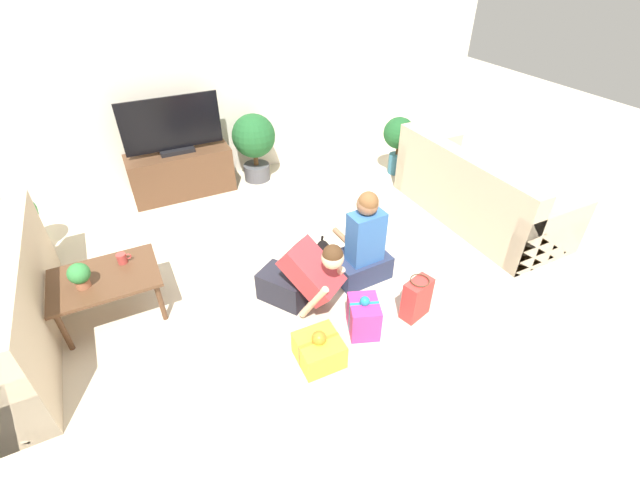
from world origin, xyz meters
name	(u,v)px	position (x,y,z in m)	size (l,w,h in m)	color
ground_plane	(295,289)	(0.00, 0.00, 0.00)	(16.00, 16.00, 0.00)	beige
wall_back	(204,79)	(0.00, 2.63, 1.30)	(8.40, 0.06, 2.60)	silver
sofa_right	(477,195)	(2.39, 0.21, 0.30)	(0.91, 2.06, 0.87)	#C6B293
coffee_table	(105,281)	(-1.54, 0.41, 0.38)	(0.86, 0.62, 0.43)	brown
tv_console	(182,173)	(-0.52, 2.33, 0.28)	(1.24, 0.46, 0.57)	brown
tv	(172,129)	(-0.52, 2.33, 0.87)	(1.15, 0.20, 0.67)	black
potted_plant_corner_left	(20,222)	(-2.25, 1.78, 0.37)	(0.39, 0.39, 0.67)	beige
potted_plant_corner_right	(399,137)	(2.25, 1.59, 0.52)	(0.42, 0.42, 0.79)	#336B84
potted_plant_back_right	(254,141)	(0.45, 2.28, 0.55)	(0.56, 0.56, 0.90)	#4C4C51
person_kneeling	(302,277)	(-0.02, -0.23, 0.34)	(0.68, 0.82, 0.78)	#23232D
person_sitting	(363,248)	(0.66, -0.12, 0.35)	(0.54, 0.49, 0.96)	#283351
dog	(324,255)	(0.35, 0.09, 0.23)	(0.28, 0.47, 0.34)	black
gift_box_a	(319,349)	(-0.16, -0.84, 0.12)	(0.34, 0.35, 0.30)	yellow
gift_box_b	(364,316)	(0.31, -0.73, 0.16)	(0.33, 0.37, 0.37)	#CC3389
gift_bag_a	(417,298)	(0.81, -0.78, 0.20)	(0.29, 0.21, 0.41)	red
mug	(122,258)	(-1.37, 0.53, 0.48)	(0.12, 0.08, 0.09)	#B23D38
tabletop_plant	(79,275)	(-1.69, 0.35, 0.56)	(0.17, 0.17, 0.22)	#A36042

